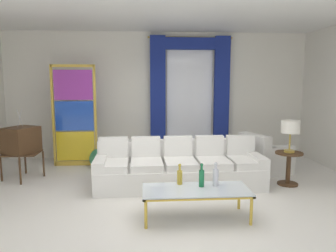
% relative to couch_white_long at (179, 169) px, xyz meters
% --- Properties ---
extents(ground_plane, '(16.00, 16.00, 0.00)m').
position_rel_couch_white_long_xyz_m(ground_plane, '(-0.27, -0.74, -0.31)').
color(ground_plane, white).
extents(wall_rear, '(8.00, 0.12, 3.00)m').
position_rel_couch_white_long_xyz_m(wall_rear, '(-0.27, 2.32, 1.19)').
color(wall_rear, white).
rests_on(wall_rear, ground).
extents(ceiling_slab, '(8.00, 7.60, 0.04)m').
position_rel_couch_white_long_xyz_m(ceiling_slab, '(-0.27, 0.06, 2.71)').
color(ceiling_slab, white).
extents(curtained_window, '(2.00, 0.17, 2.70)m').
position_rel_couch_white_long_xyz_m(curtained_window, '(0.49, 2.16, 1.43)').
color(curtained_window, white).
rests_on(curtained_window, ground).
extents(couch_white_long, '(2.94, 0.98, 0.86)m').
position_rel_couch_white_long_xyz_m(couch_white_long, '(0.00, 0.00, 0.00)').
color(couch_white_long, white).
rests_on(couch_white_long, ground).
extents(coffee_table, '(1.44, 0.62, 0.41)m').
position_rel_couch_white_long_xyz_m(coffee_table, '(0.08, -1.40, 0.07)').
color(coffee_table, silver).
rests_on(coffee_table, ground).
extents(bottle_blue_decanter, '(0.08, 0.08, 0.33)m').
position_rel_couch_white_long_xyz_m(bottle_blue_decanter, '(0.37, -1.28, 0.24)').
color(bottle_blue_decanter, silver).
rests_on(bottle_blue_decanter, coffee_table).
extents(bottle_crystal_tall, '(0.07, 0.07, 0.33)m').
position_rel_couch_white_long_xyz_m(bottle_crystal_tall, '(0.17, -1.31, 0.24)').
color(bottle_crystal_tall, '#196B3D').
rests_on(bottle_crystal_tall, coffee_table).
extents(bottle_amber_squat, '(0.08, 0.08, 0.30)m').
position_rel_couch_white_long_xyz_m(bottle_amber_squat, '(-0.12, -1.18, 0.22)').
color(bottle_amber_squat, gold).
rests_on(bottle_amber_squat, coffee_table).
extents(vintage_tv, '(0.72, 0.75, 1.35)m').
position_rel_couch_white_long_xyz_m(vintage_tv, '(-2.93, 0.60, 0.42)').
color(vintage_tv, '#472D19').
rests_on(vintage_tv, ground).
extents(armchair_white, '(1.05, 1.04, 0.80)m').
position_rel_couch_white_long_xyz_m(armchair_white, '(1.81, 0.72, -0.02)').
color(armchair_white, white).
rests_on(armchair_white, ground).
extents(stained_glass_divider, '(0.95, 0.05, 2.20)m').
position_rel_couch_white_long_xyz_m(stained_glass_divider, '(-2.12, 1.53, 0.75)').
color(stained_glass_divider, gold).
rests_on(stained_glass_divider, ground).
extents(peacock_figurine, '(0.44, 0.60, 0.50)m').
position_rel_couch_white_long_xyz_m(peacock_figurine, '(-1.57, 1.17, -0.09)').
color(peacock_figurine, beige).
rests_on(peacock_figurine, ground).
extents(round_side_table, '(0.48, 0.48, 0.59)m').
position_rel_couch_white_long_xyz_m(round_side_table, '(1.96, -0.11, 0.05)').
color(round_side_table, '#472D19').
rests_on(round_side_table, ground).
extents(table_lamp_brass, '(0.32, 0.32, 0.57)m').
position_rel_couch_white_long_xyz_m(table_lamp_brass, '(1.96, -0.11, 0.72)').
color(table_lamp_brass, '#B29338').
rests_on(table_lamp_brass, round_side_table).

